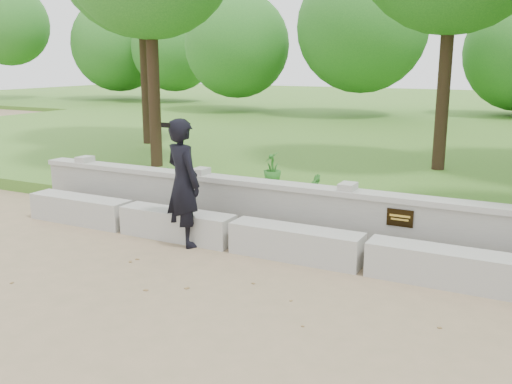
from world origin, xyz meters
TOP-DOWN VIEW (x-y plane):
  - ground at (0.00, 0.00)m, footprint 80.00×80.00m
  - lawn at (0.00, 14.00)m, footprint 40.00×22.00m
  - concrete_bench at (0.00, 1.90)m, footprint 11.90×0.45m
  - parapet_wall at (0.00, 2.60)m, footprint 12.50×0.35m
  - man_main at (-2.73, 1.72)m, footprint 0.82×0.77m
  - shrub_a at (-4.14, 3.30)m, footprint 0.32×0.34m
  - shrub_b at (-1.54, 3.90)m, footprint 0.30×0.34m
  - shrub_d at (-2.95, 5.20)m, footprint 0.43×0.46m

SIDE VIEW (x-z plane):
  - ground at x=0.00m, z-range 0.00..0.00m
  - lawn at x=0.00m, z-range 0.00..0.25m
  - concrete_bench at x=0.00m, z-range 0.00..0.45m
  - parapet_wall at x=0.00m, z-range 0.01..0.91m
  - shrub_a at x=-4.14m, z-range 0.25..0.79m
  - shrub_b at x=-1.54m, z-range 0.25..0.80m
  - shrub_d at x=-2.95m, z-range 0.25..0.91m
  - man_main at x=-2.73m, z-range 0.00..1.90m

